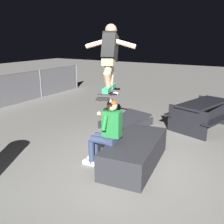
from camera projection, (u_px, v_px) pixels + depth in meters
The scene contains 7 objects.
ground_plane at pixel (124, 169), 4.84m from camera, with size 40.00×40.00×0.00m, color gray.
ledge_box_main at pixel (135, 152), 4.95m from camera, with size 1.83×0.84×0.51m, color #28282D.
person_sitting_on_ledge at pixel (107, 129), 4.75m from camera, with size 0.60×0.77×1.35m.
skateboard at pixel (109, 94), 4.46m from camera, with size 1.03×0.50×0.17m.
skater_airborne at pixel (110, 55), 4.31m from camera, with size 0.64×0.87×1.12m.
kicker_ramp at pixel (126, 124), 7.13m from camera, with size 1.47×1.19×0.44m.
picnic_table_back at pixel (203, 111), 6.87m from camera, with size 2.02×1.77×0.75m.
Camera 1 is at (-3.85, -2.01, 2.41)m, focal length 40.39 mm.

